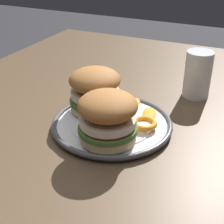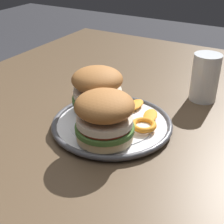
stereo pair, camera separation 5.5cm
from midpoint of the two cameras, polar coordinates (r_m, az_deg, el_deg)
dining_table at (r=0.80m, az=-0.61°, el=-7.04°), size 1.36×0.99×0.73m
dinner_plate at (r=0.72m, az=2.22°, el=-2.19°), size 0.27×0.27×0.02m
sandwich_half_left at (r=0.63m, az=1.20°, el=-0.75°), size 0.17×0.17×0.10m
sandwich_half_right at (r=0.74m, az=-0.46°, el=4.13°), size 0.17×0.17×0.10m
orange_peel_curled at (r=0.69m, az=7.79°, el=-2.53°), size 0.07×0.07×0.01m
orange_peel_strip_long at (r=0.73m, az=8.98°, el=-0.64°), size 0.07×0.05×0.01m
orange_peel_strip_short at (r=0.77m, az=6.11°, el=1.24°), size 0.07×0.04×0.01m
drinking_glass at (r=0.86m, az=17.93°, el=5.37°), size 0.07×0.07×0.12m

